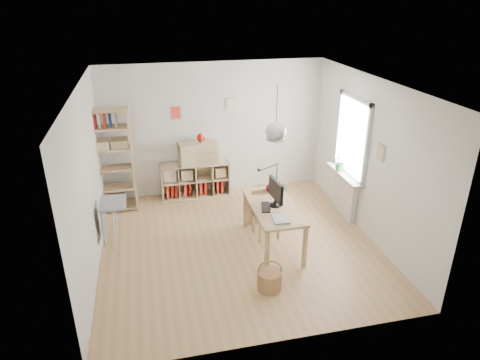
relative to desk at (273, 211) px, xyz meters
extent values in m
plane|color=tan|center=(-0.55, 0.15, -0.66)|extent=(4.50, 4.50, 0.00)
plane|color=white|center=(-0.55, 2.40, 0.69)|extent=(4.50, 0.00, 4.50)
plane|color=white|center=(-0.55, -2.10, 0.69)|extent=(4.50, 0.00, 4.50)
plane|color=white|center=(-2.80, 0.15, 0.69)|extent=(0.00, 4.50, 4.50)
plane|color=white|center=(1.70, 0.15, 0.69)|extent=(0.00, 4.50, 4.50)
plane|color=white|center=(-0.55, 0.15, 2.04)|extent=(4.50, 4.50, 0.00)
cylinder|color=black|center=(0.00, 0.00, 1.70)|extent=(0.01, 0.01, 0.68)
ellipsoid|color=silver|center=(0.00, 0.00, 1.34)|extent=(0.32, 0.32, 0.27)
cube|color=white|center=(1.69, 0.75, 0.89)|extent=(0.03, 1.00, 1.30)
cube|color=silver|center=(1.66, 0.21, 0.89)|extent=(0.06, 0.08, 1.46)
cube|color=silver|center=(1.66, 1.29, 0.89)|extent=(0.06, 0.08, 1.46)
cube|color=silver|center=(1.66, 0.75, 1.58)|extent=(0.06, 1.16, 0.08)
cube|color=silver|center=(1.66, 0.75, 0.20)|extent=(0.06, 1.16, 0.08)
cube|color=silver|center=(1.64, 0.75, -0.26)|extent=(0.10, 0.80, 0.80)
cube|color=silver|center=(1.59, 0.75, 0.17)|extent=(0.22, 1.20, 0.06)
cube|color=tan|center=(0.00, 0.00, 0.07)|extent=(0.70, 1.50, 0.04)
cube|color=tan|center=(-0.30, -0.70, -0.30)|extent=(0.06, 0.06, 0.71)
cube|color=tan|center=(-0.30, 0.70, -0.30)|extent=(0.06, 0.06, 0.71)
cube|color=tan|center=(0.30, -0.70, -0.30)|extent=(0.06, 0.06, 0.71)
cube|color=tan|center=(0.30, 0.70, -0.30)|extent=(0.06, 0.06, 0.71)
cube|color=tan|center=(-1.00, 2.19, -0.64)|extent=(1.40, 0.38, 0.03)
cube|color=tan|center=(-1.00, 2.19, 0.05)|extent=(1.40, 0.38, 0.03)
cube|color=tan|center=(-1.69, 2.19, -0.30)|extent=(0.03, 0.38, 0.72)
cube|color=tan|center=(-0.32, 2.19, -0.30)|extent=(0.03, 0.38, 0.72)
cube|color=tan|center=(-1.00, 2.37, -0.30)|extent=(1.40, 0.02, 0.72)
cube|color=maroon|center=(-1.58, 2.21, -0.47)|extent=(0.06, 0.26, 0.30)
cube|color=maroon|center=(-1.49, 2.21, -0.47)|extent=(0.05, 0.26, 0.30)
cube|color=maroon|center=(-1.41, 2.21, -0.47)|extent=(0.05, 0.26, 0.30)
cube|color=maroon|center=(-1.22, 2.21, -0.47)|extent=(0.05, 0.26, 0.30)
cube|color=maroon|center=(-1.13, 2.21, -0.47)|extent=(0.05, 0.26, 0.30)
cube|color=maroon|center=(-0.90, 2.21, -0.47)|extent=(0.06, 0.26, 0.30)
cube|color=maroon|center=(-0.81, 2.21, -0.47)|extent=(0.06, 0.26, 0.30)
cube|color=maroon|center=(-0.55, 2.21, -0.47)|extent=(0.06, 0.26, 0.30)
cube|color=maroon|center=(-0.46, 2.21, -0.47)|extent=(0.05, 0.26, 0.30)
cube|color=tan|center=(-2.96, 1.95, 0.34)|extent=(0.04, 0.38, 2.00)
cube|color=tan|center=(-2.20, 1.95, 0.34)|extent=(0.04, 0.38, 2.00)
cube|color=tan|center=(-2.58, 1.95, -0.61)|extent=(0.76, 0.38, 0.03)
cube|color=tan|center=(-2.58, 1.95, -0.21)|extent=(0.76, 0.38, 0.03)
cube|color=tan|center=(-2.58, 1.95, 0.19)|extent=(0.76, 0.38, 0.03)
cube|color=tan|center=(-2.58, 1.95, 0.59)|extent=(0.76, 0.38, 0.03)
cube|color=tan|center=(-2.58, 1.95, 0.99)|extent=(0.76, 0.38, 0.03)
cube|color=tan|center=(-2.58, 1.95, 1.32)|extent=(0.76, 0.38, 0.03)
cube|color=navy|center=(-2.86, 1.95, 1.14)|extent=(0.04, 0.18, 0.26)
cube|color=maroon|center=(-2.78, 1.95, 1.14)|extent=(0.04, 0.18, 0.26)
cube|color=beige|center=(-2.70, 1.95, 1.14)|extent=(0.04, 0.18, 0.26)
cube|color=maroon|center=(-2.62, 1.95, 1.14)|extent=(0.04, 0.18, 0.26)
cube|color=navy|center=(-2.52, 1.95, 1.14)|extent=(0.04, 0.18, 0.26)
cube|color=beige|center=(-2.42, 1.95, 1.14)|extent=(0.04, 0.18, 0.26)
cube|color=gray|center=(-2.52, 0.50, 0.17)|extent=(0.40, 0.55, 0.04)
cylinder|color=silver|center=(-2.52, 0.28, -0.25)|extent=(0.03, 0.03, 0.82)
cylinder|color=silver|center=(-2.52, 0.72, -0.25)|extent=(0.03, 0.03, 0.82)
cube|color=gray|center=(-2.70, 0.50, -0.16)|extent=(0.02, 0.50, 0.62)
cube|color=gray|center=(-0.03, 0.32, -0.23)|extent=(0.44, 0.44, 0.06)
cube|color=tan|center=(-0.18, 0.13, -0.46)|extent=(0.04, 0.04, 0.40)
cube|color=tan|center=(-0.21, 0.47, -0.46)|extent=(0.04, 0.04, 0.40)
cube|color=tan|center=(0.16, 0.16, -0.46)|extent=(0.04, 0.04, 0.40)
cube|color=tan|center=(0.13, 0.50, -0.46)|extent=(0.04, 0.04, 0.40)
cube|color=tan|center=(-0.05, 0.50, -0.02)|extent=(0.40, 0.07, 0.36)
cylinder|color=#A17348|center=(-0.37, -1.10, -0.51)|extent=(0.35, 0.35, 0.29)
torus|color=#A17348|center=(-0.37, -1.10, -0.35)|extent=(0.35, 0.08, 0.35)
cube|color=silver|center=(0.29, 0.87, -0.65)|extent=(0.63, 0.49, 0.02)
cube|color=silver|center=(0.02, 0.92, -0.51)|extent=(0.09, 0.39, 0.29)
cube|color=silver|center=(0.56, 0.82, -0.51)|extent=(0.09, 0.39, 0.29)
cube|color=silver|center=(0.25, 0.69, -0.51)|extent=(0.56, 0.12, 0.29)
cube|color=silver|center=(0.32, 1.05, -0.51)|extent=(0.56, 0.12, 0.29)
cube|color=silver|center=(0.35, 1.22, -0.23)|extent=(0.59, 0.29, 0.37)
sphere|color=yellow|center=(0.14, 0.84, -0.44)|extent=(0.13, 0.13, 0.13)
sphere|color=#197CB1|center=(0.39, 0.90, -0.44)|extent=(0.13, 0.13, 0.13)
sphere|color=#B65A16|center=(0.26, 0.85, -0.44)|extent=(0.13, 0.13, 0.13)
sphere|color=#338D40|center=(0.43, 0.76, -0.44)|extent=(0.13, 0.13, 0.13)
cylinder|color=black|center=(0.03, -0.01, 0.10)|extent=(0.20, 0.20, 0.02)
cylinder|color=black|center=(0.03, -0.01, 0.16)|extent=(0.05, 0.05, 0.09)
cube|color=black|center=(0.03, -0.01, 0.37)|extent=(0.09, 0.51, 0.33)
cube|color=black|center=(-0.14, -0.05, 0.10)|extent=(0.22, 0.39, 0.02)
cylinder|color=black|center=(0.26, 0.67, 0.11)|extent=(0.06, 0.06, 0.04)
cylinder|color=black|center=(0.26, 0.67, 0.31)|extent=(0.02, 0.02, 0.39)
cone|color=black|center=(-0.07, 0.58, 0.48)|extent=(0.10, 0.07, 0.09)
sphere|color=#540B1E|center=(0.09, 0.48, 0.17)|extent=(0.16, 0.16, 0.16)
cube|color=silver|center=(-0.03, -0.48, 0.11)|extent=(0.26, 0.32, 0.03)
cube|color=tan|center=(-0.91, 2.19, 0.29)|extent=(0.82, 0.46, 0.45)
ellipsoid|color=maroon|center=(-0.85, 2.19, 0.60)|extent=(0.15, 0.15, 0.18)
imported|color=#235E23|center=(1.57, 0.90, 0.36)|extent=(0.30, 0.27, 0.32)
camera|label=1|loc=(-1.89, -5.88, 3.26)|focal=32.00mm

